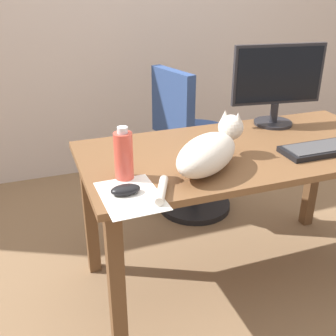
{
  "coord_description": "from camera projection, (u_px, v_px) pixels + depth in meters",
  "views": [
    {
      "loc": [
        -0.91,
        -1.54,
        1.45
      ],
      "look_at": [
        -0.44,
        -0.2,
        0.79
      ],
      "focal_mm": 44.31,
      "sensor_mm": 36.0,
      "label": 1
    }
  ],
  "objects": [
    {
      "name": "desk",
      "position": [
        241.0,
        169.0,
        1.94
      ],
      "size": [
        1.48,
        0.71,
        0.73
      ],
      "color": "brown",
      "rests_on": "ground_plane"
    },
    {
      "name": "office_chair",
      "position": [
        190.0,
        152.0,
        2.64
      ],
      "size": [
        0.5,
        0.48,
        0.96
      ],
      "color": "black",
      "rests_on": "ground_plane"
    },
    {
      "name": "computer_mouse",
      "position": [
        126.0,
        190.0,
        1.5
      ],
      "size": [
        0.11,
        0.06,
        0.04
      ],
      "primitive_type": "ellipsoid",
      "color": "black",
      "rests_on": "desk"
    },
    {
      "name": "keyboard",
      "position": [
        328.0,
        148.0,
        1.87
      ],
      "size": [
        0.44,
        0.15,
        0.03
      ],
      "color": "black",
      "rests_on": "desk"
    },
    {
      "name": "ground_plane",
      "position": [
        232.0,
        274.0,
        2.21
      ],
      "size": [
        8.0,
        8.0,
        0.0
      ],
      "primitive_type": "plane",
      "color": "#846647"
    },
    {
      "name": "monitor",
      "position": [
        278.0,
        82.0,
        2.1
      ],
      "size": [
        0.48,
        0.2,
        0.42
      ],
      "color": "#232328",
      "rests_on": "desk"
    },
    {
      "name": "water_bottle",
      "position": [
        124.0,
        155.0,
        1.58
      ],
      "size": [
        0.07,
        0.07,
        0.21
      ],
      "color": "#D84C3D",
      "rests_on": "desk"
    },
    {
      "name": "paper_sheet",
      "position": [
        131.0,
        196.0,
        1.49
      ],
      "size": [
        0.22,
        0.3,
        0.0
      ],
      "primitive_type": "cube",
      "rotation": [
        0.0,
        0.0,
        0.03
      ],
      "color": "white",
      "rests_on": "desk"
    },
    {
      "name": "cat",
      "position": [
        209.0,
        151.0,
        1.66
      ],
      "size": [
        0.51,
        0.4,
        0.2
      ],
      "color": "silver",
      "rests_on": "desk"
    }
  ]
}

